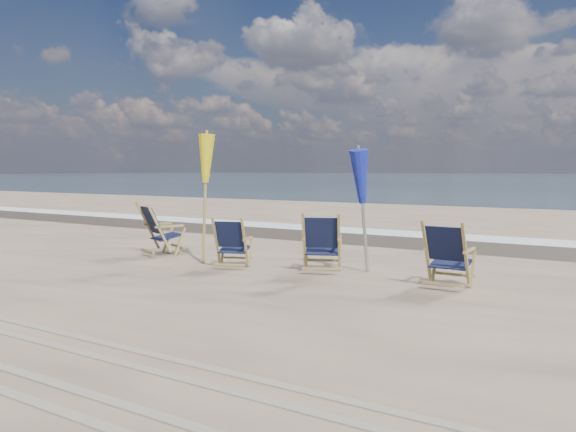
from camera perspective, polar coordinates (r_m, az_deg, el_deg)
name	(u,v)px	position (r m, az deg, el deg)	size (l,w,h in m)	color
surf_foam	(410,234)	(15.00, 12.33, -1.78)	(200.00, 1.40, 0.01)	silver
wet_sand_strip	(389,240)	(13.60, 10.23, -2.41)	(200.00, 2.60, 0.00)	#42362A
tire_tracks	(7,349)	(5.98, -26.65, -11.99)	(80.00, 1.30, 0.01)	gray
beach_chair_0	(159,230)	(10.92, -12.97, -1.43)	(0.67, 0.76, 1.05)	#111733
beach_chair_1	(245,243)	(9.42, -4.42, -2.77)	(0.57, 0.64, 0.89)	#111733
beach_chair_2	(339,243)	(9.02, 5.20, -2.76)	(0.64, 0.72, 1.01)	#111733
beach_chair_3	(465,257)	(8.06, 17.58, -3.95)	(0.63, 0.71, 0.98)	#111733
umbrella_yellow	(204,166)	(10.08, -8.50, 5.09)	(0.30, 0.30, 2.28)	#A08648
umbrella_blue	(364,182)	(9.03, 7.73, 3.47)	(0.30, 0.30, 2.00)	#A5A5AD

